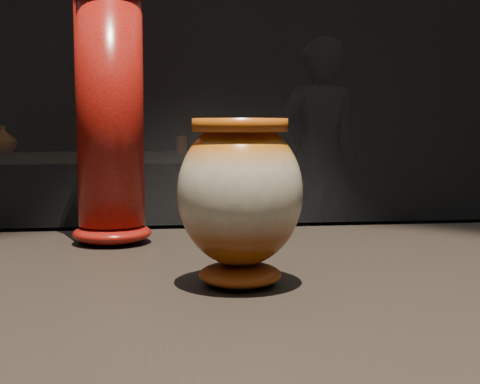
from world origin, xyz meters
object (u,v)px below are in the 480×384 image
object	(u,v)px
main_vase	(240,195)
tall_vase	(110,122)
back_shelf	(92,195)
visitor	(318,158)

from	to	relation	value
main_vase	tall_vase	bearing A→B (deg)	118.51
back_shelf	visitor	xyz separation A→B (m)	(1.56, 0.33, 0.21)
tall_vase	visitor	size ratio (longest dim) A/B	0.23
tall_vase	back_shelf	world-z (taller)	tall_vase
main_vase	back_shelf	world-z (taller)	main_vase
main_vase	back_shelf	bearing A→B (deg)	97.70
tall_vase	visitor	world-z (taller)	visitor
back_shelf	tall_vase	bearing A→B (deg)	-84.39
back_shelf	visitor	world-z (taller)	visitor
main_vase	tall_vase	distance (m)	0.35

